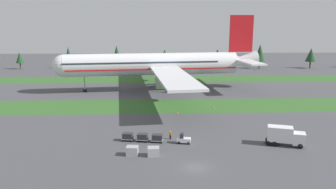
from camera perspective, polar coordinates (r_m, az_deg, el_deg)
ground_plane at (r=53.24m, az=4.77°, el=-12.57°), size 400.00×400.00×0.00m
grass_strip_near at (r=90.41m, az=1.73°, el=-1.98°), size 320.00×15.77×0.01m
grass_strip_far at (r=132.96m, az=0.42°, el=2.67°), size 320.00×15.77×0.01m
airliner at (r=110.19m, az=-1.73°, el=5.35°), size 68.50×84.59×24.99m
baggage_tug at (r=62.70m, az=2.71°, el=-7.79°), size 2.78×1.73×1.97m
cargo_dolly_lead at (r=63.25m, az=-1.87°, el=-7.50°), size 2.42×1.85×1.55m
cargo_dolly_second at (r=63.77m, az=-4.46°, el=-7.36°), size 2.42×1.85×1.55m
cargo_dolly_third at (r=64.41m, az=-7.01°, el=-7.22°), size 2.42×1.85×1.55m
catering_truck at (r=65.02m, az=19.70°, el=-6.72°), size 7.33×4.36×3.58m
ground_crew_marshaller at (r=66.62m, az=18.47°, el=-7.09°), size 0.56×0.36×1.74m
ground_crew_loader at (r=64.80m, az=0.41°, el=-6.98°), size 0.42×0.43×1.74m
uld_container_0 at (r=57.12m, az=-2.55°, el=-9.90°), size 2.02×1.63×1.56m
uld_container_1 at (r=57.72m, az=-6.24°, el=-9.71°), size 2.14×1.78×1.58m
taxiway_marker_0 at (r=89.35m, az=7.86°, el=-2.09°), size 0.44×0.44×0.57m
taxiway_marker_1 at (r=82.83m, az=1.62°, el=-3.11°), size 0.44×0.44×0.61m
distant_tree_line at (r=164.53m, az=4.71°, el=6.84°), size 194.83×9.87×12.03m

